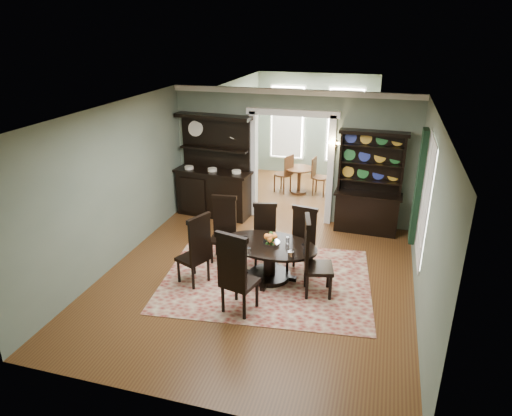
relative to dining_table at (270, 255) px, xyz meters
The scene contains 19 objects.
room 1.13m from the dining_table, 150.95° to the right, with size 5.51×6.01×3.01m.
parlor 5.47m from the dining_table, 92.32° to the left, with size 3.51×3.50×3.01m.
doorway_trim 3.07m from the dining_table, 94.39° to the left, with size 2.08×0.25×2.57m.
right_window 2.82m from the dining_table, 17.17° to the left, with size 0.15×1.47×2.12m.
wall_sconce 3.12m from the dining_table, 74.73° to the left, with size 0.27×0.21×0.21m.
rug 0.48m from the dining_table, 109.65° to the right, with size 3.67×2.79×0.01m, color maroon.
dining_table is the anchor object (origin of this frame).
centerpiece 0.28m from the dining_table, ahead, with size 1.51×0.97×0.25m.
chair_far_left 1.18m from the dining_table, 154.02° to the left, with size 0.51×0.49×1.28m.
chair_far_mid 0.63m from the dining_table, 112.98° to the left, with size 0.53×0.51×1.19m.
chair_far_right 0.68m from the dining_table, 39.31° to the left, with size 0.53×0.51×1.26m.
chair_end_left 1.30m from the dining_table, 154.64° to the right, with size 0.63×0.64×1.34m.
chair_end_right 0.90m from the dining_table, 20.92° to the right, with size 0.59×0.61×1.40m.
chair_near 1.26m from the dining_table, 101.07° to the right, with size 0.63×0.61×1.43m.
sideboard 3.27m from the dining_table, 128.17° to the left, with size 1.87×0.80×2.39m.
welsh_dresser 3.04m from the dining_table, 59.03° to the left, with size 1.45×0.58×2.24m.
parlor_table 4.57m from the dining_table, 94.28° to the left, with size 0.77×0.77×0.71m.
parlor_chair_left 4.55m from the dining_table, 99.06° to the left, with size 0.50×0.49×1.06m.
parlor_chair_right 4.58m from the dining_table, 87.96° to the left, with size 0.45×0.44×1.01m.
Camera 1 is at (1.96, -6.85, 4.32)m, focal length 32.00 mm.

